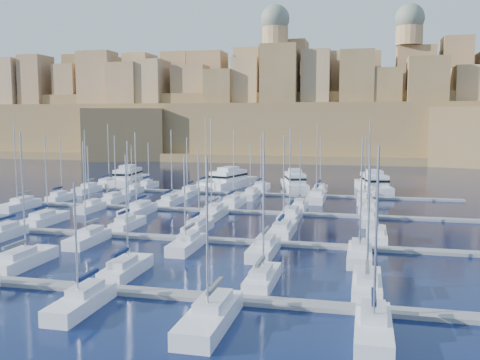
% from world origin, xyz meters
% --- Properties ---
extents(ground, '(600.00, 600.00, 0.00)m').
position_xyz_m(ground, '(0.00, 0.00, 0.00)').
color(ground, black).
rests_on(ground, ground).
extents(pontoon_near, '(84.00, 2.00, 0.40)m').
position_xyz_m(pontoon_near, '(0.00, -34.00, 0.20)').
color(pontoon_near, slate).
rests_on(pontoon_near, ground).
extents(pontoon_mid_near, '(84.00, 2.00, 0.40)m').
position_xyz_m(pontoon_mid_near, '(0.00, -12.00, 0.20)').
color(pontoon_mid_near, slate).
rests_on(pontoon_mid_near, ground).
extents(pontoon_mid_far, '(84.00, 2.00, 0.40)m').
position_xyz_m(pontoon_mid_far, '(0.00, 10.00, 0.20)').
color(pontoon_mid_far, slate).
rests_on(pontoon_mid_far, ground).
extents(pontoon_far, '(84.00, 2.00, 0.40)m').
position_xyz_m(pontoon_far, '(0.00, 32.00, 0.20)').
color(pontoon_far, slate).
rests_on(pontoon_far, ground).
extents(sailboat_2, '(2.81, 9.36, 14.88)m').
position_xyz_m(sailboat_2, '(-13.19, -28.43, 0.75)').
color(sailboat_2, white).
rests_on(sailboat_2, ground).
extents(sailboat_3, '(2.51, 8.36, 12.70)m').
position_xyz_m(sailboat_3, '(-0.80, -28.93, 0.73)').
color(sailboat_3, white).
rests_on(sailboat_3, ground).
extents(sailboat_4, '(2.43, 8.10, 13.42)m').
position_xyz_m(sailboat_4, '(13.48, -29.06, 0.73)').
color(sailboat_4, white).
rests_on(sailboat_4, ground).
extents(sailboat_5, '(2.64, 8.79, 12.31)m').
position_xyz_m(sailboat_5, '(23.30, -28.72, 0.73)').
color(sailboat_5, white).
rests_on(sailboat_5, ground).
extents(sailboat_9, '(2.49, 8.30, 11.21)m').
position_xyz_m(sailboat_9, '(-0.08, -39.04, 0.71)').
color(sailboat_9, white).
rests_on(sailboat_9, ground).
extents(sailboat_10, '(3.02, 10.08, 13.54)m').
position_xyz_m(sailboat_10, '(11.44, -39.91, 0.75)').
color(sailboat_10, white).
rests_on(sailboat_10, ground).
extents(sailboat_11, '(2.66, 8.88, 14.48)m').
position_xyz_m(sailboat_11, '(23.74, -39.33, 0.75)').
color(sailboat_11, white).
rests_on(sailboat_11, ground).
extents(sailboat_13, '(2.74, 9.13, 14.08)m').
position_xyz_m(sailboat_13, '(-24.66, -6.55, 0.74)').
color(sailboat_13, white).
rests_on(sailboat_13, ground).
extents(sailboat_14, '(2.43, 8.09, 13.14)m').
position_xyz_m(sailboat_14, '(-10.85, -7.06, 0.73)').
color(sailboat_14, white).
rests_on(sailboat_14, ground).
extents(sailboat_15, '(2.46, 8.20, 11.99)m').
position_xyz_m(sailboat_15, '(-0.07, -7.00, 0.72)').
color(sailboat_15, white).
rests_on(sailboat_15, ground).
extents(sailboat_16, '(2.84, 9.48, 14.17)m').
position_xyz_m(sailboat_16, '(12.01, -6.38, 0.75)').
color(sailboat_16, white).
rests_on(sailboat_16, ground).
extents(sailboat_17, '(2.64, 8.79, 12.84)m').
position_xyz_m(sailboat_17, '(24.55, -6.72, 0.73)').
color(sailboat_17, white).
rests_on(sailboat_17, ground).
extents(sailboat_19, '(2.57, 8.57, 13.12)m').
position_xyz_m(sailboat_19, '(-24.36, -17.17, 0.73)').
color(sailboat_19, white).
rests_on(sailboat_19, ground).
extents(sailboat_20, '(2.52, 8.39, 13.52)m').
position_xyz_m(sailboat_20, '(-11.64, -17.09, 0.73)').
color(sailboat_20, white).
rests_on(sailboat_20, ground).
extents(sailboat_21, '(2.54, 8.46, 11.77)m').
position_xyz_m(sailboat_21, '(1.72, -17.12, 0.72)').
color(sailboat_21, white).
rests_on(sailboat_21, ground).
extents(sailboat_22, '(2.71, 9.04, 14.98)m').
position_xyz_m(sailboat_22, '(11.44, -17.41, 0.75)').
color(sailboat_22, white).
rests_on(sailboat_22, ground).
extents(sailboat_23, '(2.67, 8.91, 14.34)m').
position_xyz_m(sailboat_23, '(22.51, -17.34, 0.75)').
color(sailboat_23, white).
rests_on(sailboat_23, ground).
extents(sailboat_24, '(2.30, 7.66, 12.88)m').
position_xyz_m(sailboat_24, '(-35.23, 14.73, 0.73)').
color(sailboat_24, white).
rests_on(sailboat_24, ground).
extents(sailboat_25, '(2.59, 8.64, 13.18)m').
position_xyz_m(sailboat_25, '(-23.95, 15.21, 0.73)').
color(sailboat_25, white).
rests_on(sailboat_25, ground).
extents(sailboat_26, '(2.58, 8.61, 14.34)m').
position_xyz_m(sailboat_26, '(-12.44, 15.19, 0.74)').
color(sailboat_26, white).
rests_on(sailboat_26, ground).
extents(sailboat_27, '(2.94, 9.81, 14.46)m').
position_xyz_m(sailboat_27, '(-0.60, 15.78, 0.75)').
color(sailboat_27, white).
rests_on(sailboat_27, ground).
extents(sailboat_28, '(2.42, 8.07, 12.65)m').
position_xyz_m(sailboat_28, '(11.73, 14.93, 0.72)').
color(sailboat_28, white).
rests_on(sailboat_28, ground).
extents(sailboat_29, '(3.09, 10.31, 16.65)m').
position_xyz_m(sailboat_29, '(23.46, 16.03, 0.78)').
color(sailboat_29, white).
rests_on(sailboat_29, ground).
extents(sailboat_30, '(2.86, 9.55, 16.49)m').
position_xyz_m(sailboat_30, '(-36.99, 4.34, 0.77)').
color(sailboat_30, white).
rests_on(sailboat_30, ground).
extents(sailboat_31, '(2.27, 7.57, 11.68)m').
position_xyz_m(sailboat_31, '(-23.59, 5.31, 0.71)').
color(sailboat_31, white).
rests_on(sailboat_31, ground).
extents(sailboat_32, '(3.01, 10.02, 14.12)m').
position_xyz_m(sailboat_32, '(-14.13, 4.11, 0.75)').
color(sailboat_32, white).
rests_on(sailboat_32, ground).
extents(sailboat_33, '(2.97, 9.91, 16.35)m').
position_xyz_m(sailboat_33, '(-1.14, 4.17, 0.77)').
color(sailboat_33, white).
rests_on(sailboat_33, ground).
extents(sailboat_34, '(2.88, 9.59, 14.87)m').
position_xyz_m(sailboat_34, '(11.55, 4.32, 0.75)').
color(sailboat_34, white).
rests_on(sailboat_34, ground).
extents(sailboat_35, '(2.44, 8.13, 12.47)m').
position_xyz_m(sailboat_35, '(23.52, 5.04, 0.72)').
color(sailboat_35, white).
rests_on(sailboat_35, ground).
extents(sailboat_36, '(2.80, 9.33, 15.28)m').
position_xyz_m(sailboat_36, '(-36.71, 37.55, 0.76)').
color(sailboat_36, white).
rests_on(sailboat_36, ground).
extents(sailboat_37, '(2.34, 7.79, 10.87)m').
position_xyz_m(sailboat_37, '(-26.20, 36.79, 0.70)').
color(sailboat_37, white).
rests_on(sailboat_37, ground).
extents(sailboat_38, '(3.01, 10.02, 16.54)m').
position_xyz_m(sailboat_38, '(-12.72, 37.89, 0.77)').
color(sailboat_38, white).
rests_on(sailboat_38, ground).
extents(sailboat_39, '(2.89, 9.63, 12.81)m').
position_xyz_m(sailboat_39, '(0.21, 37.70, 0.74)').
color(sailboat_39, white).
rests_on(sailboat_39, ground).
extents(sailboat_40, '(2.80, 9.34, 12.55)m').
position_xyz_m(sailboat_40, '(13.45, 37.56, 0.73)').
color(sailboat_40, white).
rests_on(sailboat_40, ground).
extents(sailboat_41, '(2.60, 8.65, 13.24)m').
position_xyz_m(sailboat_41, '(23.70, 37.22, 0.73)').
color(sailboat_41, white).
rests_on(sailboat_41, ground).
extents(sailboat_42, '(2.67, 8.89, 13.93)m').
position_xyz_m(sailboat_42, '(-36.07, 26.66, 0.74)').
color(sailboat_42, white).
rests_on(sailboat_42, ground).
extents(sailboat_43, '(2.18, 7.25, 10.71)m').
position_xyz_m(sailboat_43, '(-25.71, 27.47, 0.70)').
color(sailboat_43, white).
rests_on(sailboat_43, ground).
extents(sailboat_44, '(2.62, 8.74, 12.57)m').
position_xyz_m(sailboat_44, '(-12.97, 26.74, 0.73)').
color(sailboat_44, white).
rests_on(sailboat_44, ground).
extents(sailboat_45, '(2.57, 8.58, 11.59)m').
position_xyz_m(sailboat_45, '(0.40, 26.82, 0.72)').
color(sailboat_45, white).
rests_on(sailboat_45, ground).
extents(sailboat_46, '(3.16, 10.54, 15.62)m').
position_xyz_m(sailboat_46, '(13.77, 25.86, 0.77)').
color(sailboat_46, white).
rests_on(sailboat_46, ground).
extents(sailboat_47, '(2.81, 9.37, 13.16)m').
position_xyz_m(sailboat_47, '(22.94, 26.43, 0.74)').
color(sailboat_47, white).
rests_on(sailboat_47, ground).
extents(motor_yacht_a, '(6.26, 16.72, 5.25)m').
position_xyz_m(motor_yacht_a, '(-33.16, 41.36, 1.73)').
color(motor_yacht_a, white).
rests_on(motor_yacht_a, ground).
extents(motor_yacht_b, '(10.02, 18.58, 5.25)m').
position_xyz_m(motor_yacht_b, '(-7.91, 42.06, 1.73)').
color(motor_yacht_b, white).
rests_on(motor_yacht_b, ground).
extents(motor_yacht_c, '(8.31, 15.35, 5.25)m').
position_xyz_m(motor_yacht_c, '(7.53, 40.57, 1.73)').
color(motor_yacht_c, white).
rests_on(motor_yacht_c, ground).
extents(motor_yacht_d, '(8.40, 18.22, 5.25)m').
position_xyz_m(motor_yacht_d, '(24.79, 41.94, 1.73)').
color(motor_yacht_d, white).
rests_on(motor_yacht_d, ground).
extents(fortified_city, '(460.00, 108.95, 59.52)m').
position_xyz_m(fortified_city, '(-0.19, 155.26, 14.74)').
color(fortified_city, brown).
rests_on(fortified_city, ground).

